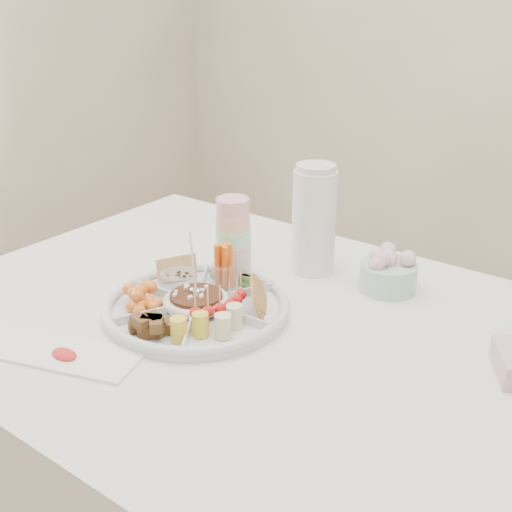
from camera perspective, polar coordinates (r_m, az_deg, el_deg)
The scene contains 13 objects.
dining_table at distance 1.52m, azimuth 1.36°, elevation -18.79°, with size 1.52×1.02×0.76m, color white.
party_tray at distance 1.34m, azimuth -5.31°, elevation -4.28°, with size 0.38×0.38×0.04m, color silver.
bean_dip at distance 1.34m, azimuth -5.32°, elevation -3.99°, with size 0.11×0.11×0.04m, color #4E2A14.
tortillas at distance 1.32m, azimuth 0.25°, elevation -3.61°, with size 0.09×0.09×0.06m, color #96623F, non-canonical shape.
carrot_cucumber at distance 1.42m, azimuth -2.15°, elevation -0.75°, with size 0.11×0.11×0.10m, color orange, non-canonical shape.
pita_raisins at distance 1.44m, azimuth -7.28°, elevation -1.36°, with size 0.11×0.11×0.06m, color #E6B35B, non-canonical shape.
cherries at distance 1.36m, azimuth -10.77°, elevation -3.58°, with size 0.12×0.12×0.05m, color #FC8242, non-canonical shape.
granola_chunks at distance 1.25m, azimuth -9.02°, elevation -6.03°, with size 0.11×0.11×0.05m, color brown, non-canonical shape.
banana_tomato at distance 1.22m, azimuth -3.08°, elevation -5.31°, with size 0.10×0.10×0.09m, color tan, non-canonical shape.
cup_stack at distance 1.43m, azimuth -2.04°, elevation 1.59°, with size 0.08×0.08×0.23m, color silver.
thermos at distance 1.50m, azimuth 5.18°, elevation 3.38°, with size 0.10×0.10×0.27m, color white.
flower_bowl at distance 1.46m, azimuth 11.74°, elevation -1.23°, with size 0.13×0.13×0.10m, color #82B39D.
placemat at distance 1.27m, azimuth -17.48°, elevation -8.14°, with size 0.33×0.11×0.01m, color silver.
Camera 1 is at (0.65, -0.92, 1.41)m, focal length 45.00 mm.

